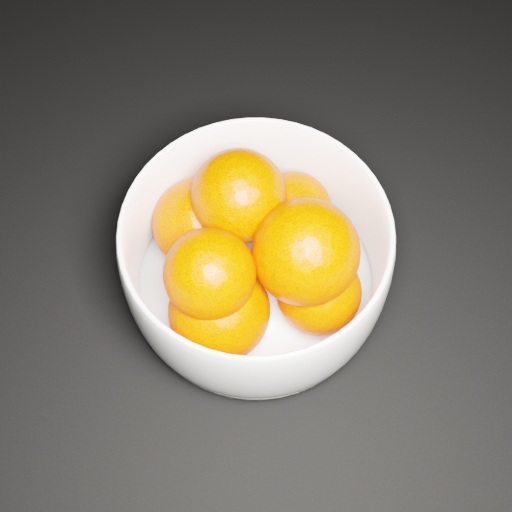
{
  "coord_description": "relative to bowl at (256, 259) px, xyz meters",
  "views": [
    {
      "loc": [
        0.27,
        -0.08,
        0.56
      ],
      "look_at": [
        0.25,
        0.18,
        0.06
      ],
      "focal_mm": 50.0,
      "sensor_mm": 36.0,
      "label": 1
    }
  ],
  "objects": [
    {
      "name": "bowl",
      "position": [
        0.0,
        0.0,
        0.0
      ],
      "size": [
        0.21,
        0.21,
        0.1
      ],
      "rotation": [
        0.0,
        0.0,
        0.4
      ],
      "color": "white",
      "rests_on": "ground"
    },
    {
      "name": "orange_pile",
      "position": [
        -0.0,
        -0.0,
        0.01
      ],
      "size": [
        0.17,
        0.17,
        0.12
      ],
      "color": "#F43500",
      "rests_on": "bowl"
    }
  ]
}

